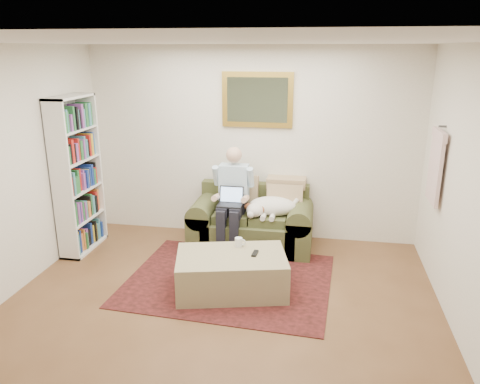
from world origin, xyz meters
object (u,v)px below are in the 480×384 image
(sofa, at_px, (252,227))
(ottoman, at_px, (231,273))
(sleeping_dog, at_px, (273,206))
(seated_man, at_px, (232,201))
(coffee_mug, at_px, (239,242))
(bookshelf, at_px, (77,175))
(laptop, at_px, (231,200))

(sofa, height_order, ottoman, sofa)
(ottoman, bearing_deg, sleeping_dog, 74.98)
(seated_man, distance_m, ottoman, 1.21)
(coffee_mug, xyz_separation_m, bookshelf, (-2.19, 0.53, 0.53))
(sofa, height_order, laptop, laptop)
(laptop, distance_m, ottoman, 1.16)
(laptop, height_order, bookshelf, bookshelf)
(sleeping_dog, bearing_deg, ottoman, -105.02)
(sofa, bearing_deg, ottoman, -91.19)
(coffee_mug, height_order, bookshelf, bookshelf)
(coffee_mug, bearing_deg, sleeping_dog, 73.18)
(seated_man, xyz_separation_m, ottoman, (0.21, -1.10, -0.46))
(laptop, bearing_deg, bookshelf, -172.55)
(laptop, height_order, sleeping_dog, laptop)
(sofa, bearing_deg, bookshelf, -168.04)
(seated_man, height_order, ottoman, seated_man)
(laptop, bearing_deg, coffee_mug, -72.52)
(laptop, bearing_deg, ottoman, -78.35)
(ottoman, height_order, coffee_mug, coffee_mug)
(seated_man, bearing_deg, sofa, 31.45)
(sleeping_dog, bearing_deg, bookshelf, -171.22)
(ottoman, height_order, bookshelf, bookshelf)
(seated_man, relative_size, sleeping_dog, 2.04)
(seated_man, bearing_deg, laptop, -90.00)
(ottoman, bearing_deg, coffee_mug, 81.93)
(sofa, xyz_separation_m, ottoman, (-0.03, -1.24, -0.06))
(laptop, relative_size, sleeping_dog, 0.47)
(laptop, relative_size, ottoman, 0.26)
(seated_man, relative_size, ottoman, 1.15)
(laptop, xyz_separation_m, bookshelf, (-1.94, -0.25, 0.30))
(sofa, distance_m, sleeping_dog, 0.45)
(seated_man, height_order, sleeping_dog, seated_man)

